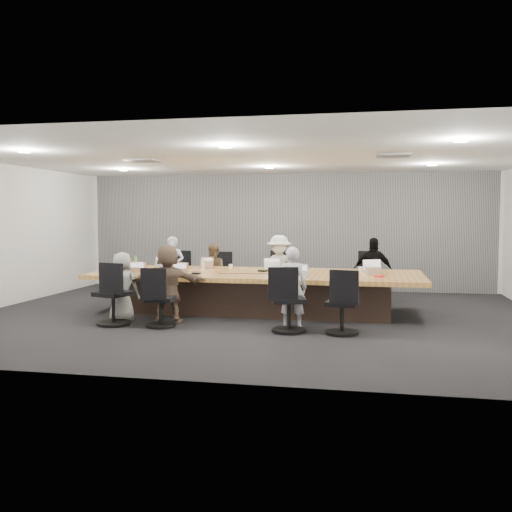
% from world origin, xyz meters
% --- Properties ---
extents(floor, '(10.00, 8.00, 0.00)m').
position_xyz_m(floor, '(0.00, 0.00, 0.00)').
color(floor, black).
rests_on(floor, ground).
extents(ceiling, '(10.00, 8.00, 0.00)m').
position_xyz_m(ceiling, '(0.00, 0.00, 2.80)').
color(ceiling, white).
rests_on(ceiling, wall_back).
extents(wall_back, '(10.00, 0.00, 2.80)m').
position_xyz_m(wall_back, '(0.00, 4.00, 1.40)').
color(wall_back, silver).
rests_on(wall_back, ground).
extents(wall_front, '(10.00, 0.00, 2.80)m').
position_xyz_m(wall_front, '(0.00, -4.00, 1.40)').
color(wall_front, silver).
rests_on(wall_front, ground).
extents(curtain, '(9.80, 0.04, 2.80)m').
position_xyz_m(curtain, '(0.00, 3.92, 1.40)').
color(curtain, gray).
rests_on(curtain, ground).
extents(conference_table, '(6.00, 2.20, 0.74)m').
position_xyz_m(conference_table, '(0.00, 0.50, 0.40)').
color(conference_table, '#35251D').
rests_on(conference_table, ground).
extents(chair_0, '(0.55, 0.55, 0.81)m').
position_xyz_m(chair_0, '(-2.12, 2.20, 0.40)').
color(chair_0, black).
rests_on(chair_0, ground).
extents(chair_1, '(0.58, 0.58, 0.78)m').
position_xyz_m(chair_1, '(-1.18, 2.20, 0.39)').
color(chair_1, black).
rests_on(chair_1, ground).
extents(chair_2, '(0.71, 0.71, 0.85)m').
position_xyz_m(chair_2, '(0.20, 2.20, 0.42)').
color(chair_2, black).
rests_on(chair_2, ground).
extents(chair_3, '(0.75, 0.75, 0.88)m').
position_xyz_m(chair_3, '(2.10, 2.20, 0.44)').
color(chair_3, black).
rests_on(chair_3, ground).
extents(chair_4, '(0.73, 0.73, 0.86)m').
position_xyz_m(chair_4, '(-2.06, -1.20, 0.43)').
color(chair_4, black).
rests_on(chair_4, ground).
extents(chair_5, '(0.56, 0.56, 0.75)m').
position_xyz_m(chair_5, '(-1.24, -1.20, 0.37)').
color(chair_5, black).
rests_on(chair_5, ground).
extents(chair_6, '(0.70, 0.70, 0.84)m').
position_xyz_m(chair_6, '(0.84, -1.20, 0.42)').
color(chair_6, black).
rests_on(chair_6, ground).
extents(chair_7, '(0.61, 0.61, 0.79)m').
position_xyz_m(chair_7, '(1.65, -1.20, 0.39)').
color(chair_7, black).
rests_on(chair_7, ground).
extents(person_0, '(0.50, 0.33, 1.34)m').
position_xyz_m(person_0, '(-2.12, 1.85, 0.67)').
color(person_0, silver).
rests_on(person_0, ground).
extents(laptop_0, '(0.38, 0.30, 0.02)m').
position_xyz_m(laptop_0, '(-2.12, 1.30, 0.75)').
color(laptop_0, '#B2B2B7').
rests_on(laptop_0, conference_table).
extents(person_1, '(0.58, 0.45, 1.18)m').
position_xyz_m(person_1, '(-1.18, 1.85, 0.59)').
color(person_1, brown).
rests_on(person_1, ground).
extents(laptop_1, '(0.32, 0.25, 0.02)m').
position_xyz_m(laptop_1, '(-1.18, 1.30, 0.75)').
color(laptop_1, '#8C6647').
rests_on(laptop_1, conference_table).
extents(person_2, '(0.94, 0.60, 1.38)m').
position_xyz_m(person_2, '(0.20, 1.85, 0.69)').
color(person_2, silver).
rests_on(person_2, ground).
extents(laptop_2, '(0.35, 0.27, 0.02)m').
position_xyz_m(laptop_2, '(0.20, 1.30, 0.75)').
color(laptop_2, '#B2B2B7').
rests_on(laptop_2, conference_table).
extents(person_3, '(0.81, 0.39, 1.35)m').
position_xyz_m(person_3, '(2.10, 1.85, 0.67)').
color(person_3, black).
rests_on(person_3, ground).
extents(laptop_3, '(0.36, 0.27, 0.02)m').
position_xyz_m(laptop_3, '(2.10, 1.30, 0.75)').
color(laptop_3, '#B2B2B7').
rests_on(laptop_3, conference_table).
extents(person_4, '(0.58, 0.38, 1.17)m').
position_xyz_m(person_4, '(-2.06, -0.85, 0.59)').
color(person_4, '#929892').
rests_on(person_4, ground).
extents(laptop_4, '(0.37, 0.29, 0.02)m').
position_xyz_m(laptop_4, '(-2.06, -0.30, 0.75)').
color(laptop_4, '#8C6647').
rests_on(laptop_4, conference_table).
extents(person_5, '(1.28, 0.66, 1.32)m').
position_xyz_m(person_5, '(-1.24, -0.85, 0.66)').
color(person_5, brown).
rests_on(person_5, ground).
extents(laptop_5, '(0.31, 0.23, 0.02)m').
position_xyz_m(laptop_5, '(-1.24, -0.30, 0.75)').
color(laptop_5, '#8C6647').
rests_on(laptop_5, conference_table).
extents(person_6, '(0.48, 0.33, 1.30)m').
position_xyz_m(person_6, '(0.84, -0.85, 0.65)').
color(person_6, silver).
rests_on(person_6, ground).
extents(laptop_6, '(0.34, 0.25, 0.02)m').
position_xyz_m(laptop_6, '(0.84, -0.30, 0.75)').
color(laptop_6, '#B2B2B7').
rests_on(laptop_6, conference_table).
extents(bottle_green_left, '(0.08, 0.08, 0.24)m').
position_xyz_m(bottle_green_left, '(-2.65, 1.08, 0.86)').
color(bottle_green_left, '#4B994B').
rests_on(bottle_green_left, conference_table).
extents(bottle_green_right, '(0.09, 0.09, 0.23)m').
position_xyz_m(bottle_green_right, '(0.68, 0.37, 0.86)').
color(bottle_green_right, '#4B994B').
rests_on(bottle_green_right, conference_table).
extents(bottle_clear, '(0.09, 0.09, 0.23)m').
position_xyz_m(bottle_clear, '(-1.12, 0.77, 0.86)').
color(bottle_clear, silver).
rests_on(bottle_clear, conference_table).
extents(cup_white_far, '(0.09, 0.09, 0.09)m').
position_xyz_m(cup_white_far, '(-0.64, 1.05, 0.79)').
color(cup_white_far, white).
rests_on(cup_white_far, conference_table).
extents(cup_white_near, '(0.08, 0.08, 0.10)m').
position_xyz_m(cup_white_near, '(1.88, 0.87, 0.79)').
color(cup_white_near, white).
rests_on(cup_white_near, conference_table).
extents(mug_brown, '(0.11, 0.11, 0.11)m').
position_xyz_m(mug_brown, '(-2.65, 0.29, 0.79)').
color(mug_brown, brown).
rests_on(mug_brown, conference_table).
extents(mic_left, '(0.14, 0.10, 0.03)m').
position_xyz_m(mic_left, '(-1.00, -0.04, 0.75)').
color(mic_left, black).
rests_on(mic_left, conference_table).
extents(mic_right, '(0.18, 0.16, 0.03)m').
position_xyz_m(mic_right, '(0.08, 0.65, 0.76)').
color(mic_right, black).
rests_on(mic_right, conference_table).
extents(stapler, '(0.14, 0.08, 0.05)m').
position_xyz_m(stapler, '(0.55, -0.05, 0.77)').
color(stapler, black).
rests_on(stapler, conference_table).
extents(canvas_bag, '(0.29, 0.22, 0.14)m').
position_xyz_m(canvas_bag, '(2.11, 0.48, 0.81)').
color(canvas_bag, tan).
rests_on(canvas_bag, conference_table).
extents(snack_packet, '(0.17, 0.13, 0.04)m').
position_xyz_m(snack_packet, '(2.20, 0.09, 0.76)').
color(snack_packet, red).
rests_on(snack_packet, conference_table).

